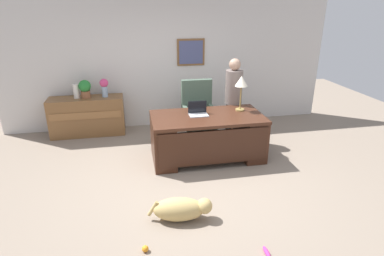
% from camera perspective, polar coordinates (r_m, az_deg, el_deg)
% --- Properties ---
extents(ground_plane, '(12.00, 12.00, 0.00)m').
position_cam_1_polar(ground_plane, '(5.01, -0.08, -9.30)').
color(ground_plane, gray).
extents(back_wall, '(7.00, 0.16, 2.70)m').
position_cam_1_polar(back_wall, '(6.98, -4.19, 11.44)').
color(back_wall, silver).
rests_on(back_wall, ground_plane).
extents(desk, '(1.90, 0.99, 0.78)m').
position_cam_1_polar(desk, '(5.51, 2.79, -1.37)').
color(desk, '#422316').
rests_on(desk, ground_plane).
extents(credenza, '(1.47, 0.50, 0.78)m').
position_cam_1_polar(credenza, '(6.89, -18.16, 2.03)').
color(credenza, brown).
rests_on(credenza, ground_plane).
extents(armchair, '(0.60, 0.59, 1.17)m').
position_cam_1_polar(armchair, '(6.31, 1.09, 2.50)').
color(armchair, '#475B4C').
rests_on(armchair, ground_plane).
extents(person_standing, '(0.32, 0.32, 1.62)m').
position_cam_1_polar(person_standing, '(6.13, 7.36, 4.93)').
color(person_standing, '#262323').
rests_on(person_standing, ground_plane).
extents(dog_lying, '(0.82, 0.39, 0.30)m').
position_cam_1_polar(dog_lying, '(4.13, -1.85, -14.24)').
color(dog_lying, tan).
rests_on(dog_lying, ground_plane).
extents(laptop, '(0.32, 0.22, 0.23)m').
position_cam_1_polar(laptop, '(5.44, 1.08, 2.96)').
color(laptop, '#B2B5BA').
rests_on(laptop, desk).
extents(desk_lamp, '(0.22, 0.22, 0.62)m').
position_cam_1_polar(desk_lamp, '(5.61, 8.81, 7.89)').
color(desk_lamp, '#9E8447').
rests_on(desk_lamp, desk).
extents(vase_with_flowers, '(0.17, 0.17, 0.37)m').
position_cam_1_polar(vase_with_flowers, '(6.68, -15.40, 7.21)').
color(vase_with_flowers, '#93ACC5').
rests_on(vase_with_flowers, credenza).
extents(vase_empty, '(0.11, 0.11, 0.28)m').
position_cam_1_polar(vase_empty, '(6.77, -19.99, 6.17)').
color(vase_empty, silver).
rests_on(vase_empty, credenza).
extents(potted_plant, '(0.24, 0.24, 0.36)m').
position_cam_1_polar(potted_plant, '(6.73, -18.58, 6.78)').
color(potted_plant, brown).
rests_on(potted_plant, credenza).
extents(dog_toy_ball, '(0.07, 0.07, 0.07)m').
position_cam_1_polar(dog_toy_ball, '(3.80, -8.35, -20.56)').
color(dog_toy_ball, orange).
rests_on(dog_toy_ball, ground_plane).
extents(dog_toy_bone, '(0.05, 0.20, 0.05)m').
position_cam_1_polar(dog_toy_bone, '(3.83, 13.22, -20.83)').
color(dog_toy_bone, '#D8338C').
rests_on(dog_toy_bone, ground_plane).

